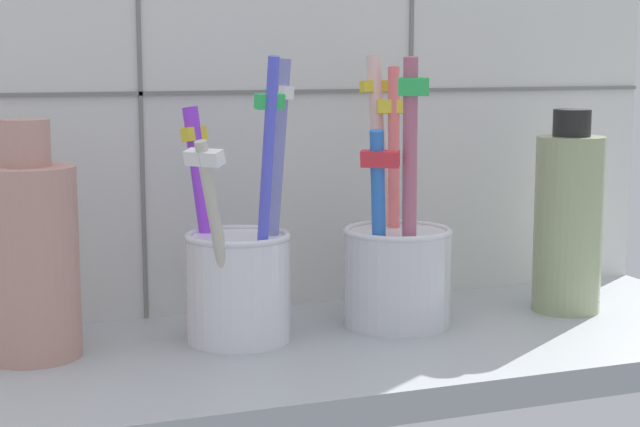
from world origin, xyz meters
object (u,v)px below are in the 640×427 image
(toothbrush_cup_left, at_px, (238,275))
(soap_bottle, at_px, (568,220))
(toothbrush_cup_right, at_px, (396,263))
(ceramic_vase, at_px, (30,256))

(toothbrush_cup_left, height_order, soap_bottle, toothbrush_cup_left)
(toothbrush_cup_right, xyz_separation_m, soap_bottle, (0.14, -0.01, 0.02))
(toothbrush_cup_right, distance_m, ceramic_vase, 0.25)
(soap_bottle, bearing_deg, toothbrush_cup_right, 176.99)
(toothbrush_cup_left, relative_size, soap_bottle, 1.26)
(ceramic_vase, xyz_separation_m, soap_bottle, (0.39, -0.02, 0.00))
(toothbrush_cup_right, height_order, ceramic_vase, toothbrush_cup_right)
(toothbrush_cup_left, xyz_separation_m, soap_bottle, (0.26, -0.01, 0.02))
(toothbrush_cup_right, relative_size, ceramic_vase, 1.26)
(toothbrush_cup_left, xyz_separation_m, ceramic_vase, (-0.13, 0.01, 0.02))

